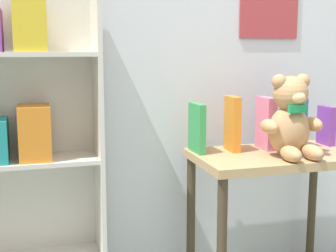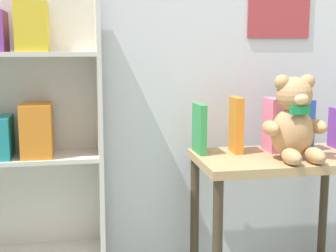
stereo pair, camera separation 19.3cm
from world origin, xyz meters
TOP-DOWN VIEW (x-y plane):
  - wall_back at (0.00, 1.55)m, footprint 4.80×0.07m
  - bookshelf_side at (-0.95, 1.41)m, footprint 0.69×0.24m
  - display_table at (0.14, 1.24)m, footprint 0.71×0.42m
  - teddy_bear at (0.16, 1.17)m, footprint 0.26×0.24m
  - book_standing_green at (-0.19, 1.35)m, footprint 0.03×0.14m
  - book_standing_orange at (-0.02, 1.34)m, footprint 0.04×0.12m
  - book_standing_pink at (0.14, 1.33)m, footprint 0.04×0.13m
  - book_standing_blue at (0.30, 1.33)m, footprint 0.04×0.11m

SIDE VIEW (x-z plane):
  - display_table at x=0.14m, z-range 0.22..0.89m
  - bookshelf_side at x=-0.95m, z-range 0.09..1.42m
  - book_standing_green at x=-0.19m, z-range 0.66..0.88m
  - book_standing_blue at x=0.30m, z-range 0.66..0.89m
  - book_standing_pink at x=0.14m, z-range 0.66..0.90m
  - book_standing_orange at x=-0.02m, z-range 0.66..0.90m
  - teddy_bear at x=0.16m, z-range 0.65..0.99m
  - wall_back at x=0.00m, z-range 0.00..2.50m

